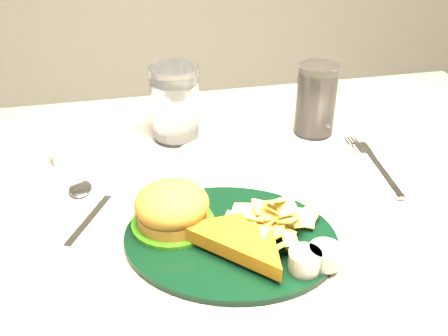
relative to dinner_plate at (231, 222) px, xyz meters
The scene contains 7 objects.
dinner_plate is the anchor object (origin of this frame).
water_glass 0.31m from the dinner_plate, 94.94° to the left, with size 0.08×0.08×0.13m, color silver.
cola_glass 0.35m from the dinner_plate, 50.95° to the left, with size 0.07×0.07×0.13m, color black.
fork_napkin 0.29m from the dinner_plate, 21.85° to the left, with size 0.13×0.17×0.01m, color white, non-canonical shape.
spoon 0.20m from the dinner_plate, 155.13° to the left, with size 0.04×0.16×0.01m, color silver, non-canonical shape.
ramekin 0.33m from the dinner_plate, 129.73° to the left, with size 0.05×0.05×0.03m, color white.
wrapped_straw 0.25m from the dinner_plate, 97.07° to the left, with size 0.19×0.07×0.01m, color silver, non-canonical shape.
Camera 1 is at (-0.16, -0.60, 1.16)m, focal length 40.00 mm.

